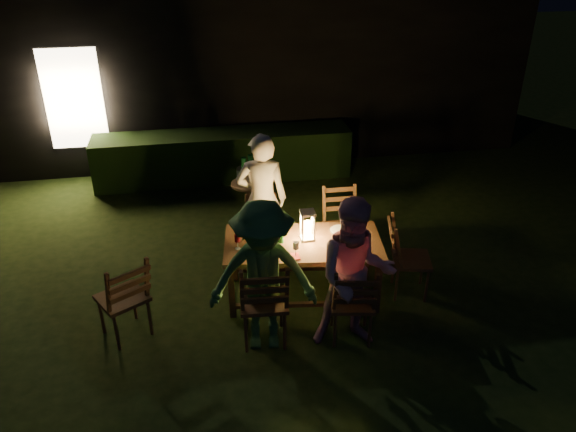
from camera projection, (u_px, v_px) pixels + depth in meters
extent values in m
plane|color=black|center=(295.00, 309.00, 6.35)|extent=(40.00, 40.00, 0.00)
cube|color=black|center=(237.00, 51.00, 10.98)|extent=(10.00, 4.00, 3.20)
cube|color=#FFE5B2|center=(74.00, 99.00, 8.94)|extent=(0.90, 0.06, 1.60)
cube|color=black|center=(224.00, 156.00, 9.34)|extent=(4.20, 0.70, 0.80)
cube|color=#4D3219|center=(303.00, 244.00, 6.25)|extent=(1.84, 1.08, 0.06)
cube|color=#4D3219|center=(232.00, 292.00, 6.08)|extent=(0.07, 0.07, 0.64)
cube|color=#4D3219|center=(234.00, 257.00, 6.71)|extent=(0.07, 0.07, 0.64)
cube|color=#4D3219|center=(377.00, 288.00, 6.15)|extent=(0.07, 0.07, 0.64)
cube|color=#4D3219|center=(366.00, 254.00, 6.78)|extent=(0.07, 0.07, 0.64)
cube|color=#4D3219|center=(264.00, 301.00, 5.67)|extent=(0.51, 0.49, 0.04)
cube|color=#4D3219|center=(264.00, 288.00, 5.35)|extent=(0.49, 0.19, 0.56)
cube|color=#4D3219|center=(352.00, 302.00, 5.73)|extent=(0.50, 0.48, 0.04)
cube|color=#4D3219|center=(355.00, 290.00, 5.43)|extent=(0.45, 0.22, 0.51)
cube|color=#4D3219|center=(263.00, 234.00, 7.03)|extent=(0.42, 0.40, 0.04)
cube|color=#4D3219|center=(261.00, 210.00, 7.06)|extent=(0.41, 0.15, 0.47)
cube|color=#4D3219|center=(342.00, 229.00, 7.05)|extent=(0.45, 0.43, 0.04)
cube|color=#4D3219|center=(340.00, 202.00, 7.08)|extent=(0.44, 0.16, 0.52)
cube|color=#4D3219|center=(412.00, 260.00, 6.42)|extent=(0.51, 0.53, 0.04)
cube|color=#4D3219|center=(397.00, 238.00, 6.30)|extent=(0.25, 0.46, 0.52)
cube|color=#4D3219|center=(122.00, 298.00, 5.75)|extent=(0.61, 0.60, 0.04)
cube|color=#4D3219|center=(127.00, 283.00, 5.48)|extent=(0.47, 0.36, 0.53)
imported|color=beige|center=(262.00, 199.00, 6.88)|extent=(0.67, 0.48, 1.71)
imported|color=pink|center=(355.00, 275.00, 5.49)|extent=(0.87, 0.72, 1.64)
imported|color=#3B7339|center=(263.00, 278.00, 5.45)|extent=(1.13, 0.74, 1.64)
cube|color=white|center=(307.00, 238.00, 6.28)|extent=(0.15, 0.15, 0.03)
cube|color=white|center=(308.00, 213.00, 6.12)|extent=(0.16, 0.16, 0.03)
cylinder|color=#FF9E3F|center=(307.00, 229.00, 6.22)|extent=(0.09, 0.09, 0.18)
cylinder|color=white|center=(254.00, 232.00, 6.40)|extent=(0.25, 0.25, 0.01)
cylinder|color=white|center=(253.00, 253.00, 6.02)|extent=(0.25, 0.25, 0.01)
cylinder|color=white|center=(341.00, 230.00, 6.45)|extent=(0.25, 0.25, 0.01)
cylinder|color=white|center=(346.00, 250.00, 6.06)|extent=(0.25, 0.25, 0.01)
cylinder|color=#0F471E|center=(281.00, 231.00, 6.16)|extent=(0.07, 0.07, 0.28)
cube|color=red|center=(291.00, 257.00, 5.95)|extent=(0.18, 0.14, 0.01)
cube|color=red|center=(356.00, 254.00, 5.99)|extent=(0.18, 0.14, 0.01)
cube|color=black|center=(247.00, 257.00, 5.94)|extent=(0.14, 0.07, 0.01)
cylinder|color=#846042|center=(248.00, 184.00, 7.84)|extent=(0.47, 0.47, 0.04)
cylinder|color=#846042|center=(249.00, 204.00, 7.99)|extent=(0.05, 0.05, 0.62)
cylinder|color=#A5A8AD|center=(248.00, 176.00, 7.78)|extent=(0.30, 0.30, 0.22)
cylinder|color=#0F471E|center=(244.00, 174.00, 7.71)|extent=(0.07, 0.07, 0.32)
cylinder|color=#0F471E|center=(251.00, 171.00, 7.80)|extent=(0.07, 0.07, 0.32)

